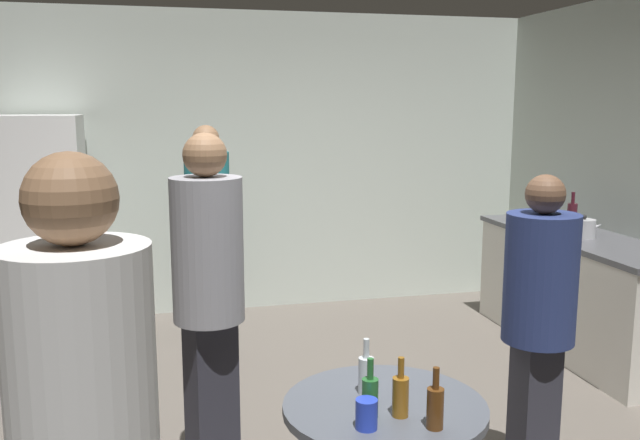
{
  "coord_description": "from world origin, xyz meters",
  "views": [
    {
      "loc": [
        -0.85,
        -3.57,
        1.89
      ],
      "look_at": [
        0.14,
        0.55,
        1.17
      ],
      "focal_mm": 38.37,
      "sensor_mm": 36.0,
      "label": 1
    }
  ],
  "objects_px": {
    "foreground_table": "(384,428)",
    "kettle": "(584,228)",
    "beer_bottle_amber": "(400,395)",
    "beer_bottle_clear": "(366,374)",
    "person_in_gray_shirt": "(209,286)",
    "refrigerator": "(40,228)",
    "plastic_cup_blue": "(366,414)",
    "wine_bottle_on_counter": "(572,216)",
    "beer_bottle_brown": "(435,406)",
    "person_in_navy_shirt": "(539,312)",
    "beer_bottle_green": "(370,396)",
    "person_in_teal_shirt": "(208,219)"
  },
  "relations": [
    {
      "from": "foreground_table",
      "to": "kettle",
      "type": "bearing_deg",
      "value": 41.94
    },
    {
      "from": "foreground_table",
      "to": "beer_bottle_amber",
      "type": "xyz_separation_m",
      "value": [
        0.02,
        -0.12,
        0.19
      ]
    },
    {
      "from": "beer_bottle_clear",
      "to": "person_in_gray_shirt",
      "type": "distance_m",
      "value": 0.93
    },
    {
      "from": "refrigerator",
      "to": "kettle",
      "type": "distance_m",
      "value": 4.23
    },
    {
      "from": "kettle",
      "to": "beer_bottle_clear",
      "type": "height_order",
      "value": "kettle"
    },
    {
      "from": "beer_bottle_amber",
      "to": "plastic_cup_blue",
      "type": "relative_size",
      "value": 2.09
    },
    {
      "from": "refrigerator",
      "to": "wine_bottle_on_counter",
      "type": "relative_size",
      "value": 5.81
    },
    {
      "from": "refrigerator",
      "to": "beer_bottle_clear",
      "type": "bearing_deg",
      "value": -62.56
    },
    {
      "from": "beer_bottle_brown",
      "to": "person_in_navy_shirt",
      "type": "bearing_deg",
      "value": 38.99
    },
    {
      "from": "refrigerator",
      "to": "person_in_gray_shirt",
      "type": "xyz_separation_m",
      "value": [
        1.14,
        -2.59,
        0.13
      ]
    },
    {
      "from": "refrigerator",
      "to": "person_in_navy_shirt",
      "type": "bearing_deg",
      "value": -48.37
    },
    {
      "from": "wine_bottle_on_counter",
      "to": "beer_bottle_clear",
      "type": "xyz_separation_m",
      "value": [
        -2.37,
        -2.18,
        -0.2
      ]
    },
    {
      "from": "foreground_table",
      "to": "plastic_cup_blue",
      "type": "bearing_deg",
      "value": -126.05
    },
    {
      "from": "foreground_table",
      "to": "beer_bottle_amber",
      "type": "relative_size",
      "value": 3.48
    },
    {
      "from": "kettle",
      "to": "refrigerator",
      "type": "bearing_deg",
      "value": 161.09
    },
    {
      "from": "kettle",
      "to": "foreground_table",
      "type": "height_order",
      "value": "kettle"
    },
    {
      "from": "person_in_navy_shirt",
      "to": "refrigerator",
      "type": "bearing_deg",
      "value": -43.61
    },
    {
      "from": "foreground_table",
      "to": "beer_bottle_brown",
      "type": "distance_m",
      "value": 0.32
    },
    {
      "from": "refrigerator",
      "to": "beer_bottle_green",
      "type": "height_order",
      "value": "refrigerator"
    },
    {
      "from": "kettle",
      "to": "plastic_cup_blue",
      "type": "height_order",
      "value": "kettle"
    },
    {
      "from": "wine_bottle_on_counter",
      "to": "beer_bottle_clear",
      "type": "distance_m",
      "value": 3.22
    },
    {
      "from": "refrigerator",
      "to": "person_in_navy_shirt",
      "type": "relative_size",
      "value": 1.15
    },
    {
      "from": "kettle",
      "to": "person_in_gray_shirt",
      "type": "xyz_separation_m",
      "value": [
        -2.86,
        -1.22,
        0.06
      ]
    },
    {
      "from": "beer_bottle_brown",
      "to": "person_in_teal_shirt",
      "type": "relative_size",
      "value": 0.13
    },
    {
      "from": "wine_bottle_on_counter",
      "to": "beer_bottle_clear",
      "type": "height_order",
      "value": "wine_bottle_on_counter"
    },
    {
      "from": "person_in_gray_shirt",
      "to": "refrigerator",
      "type": "bearing_deg",
      "value": -178.02
    },
    {
      "from": "kettle",
      "to": "beer_bottle_green",
      "type": "distance_m",
      "value": 3.17
    },
    {
      "from": "beer_bottle_green",
      "to": "person_in_gray_shirt",
      "type": "height_order",
      "value": "person_in_gray_shirt"
    },
    {
      "from": "kettle",
      "to": "person_in_teal_shirt",
      "type": "height_order",
      "value": "person_in_teal_shirt"
    },
    {
      "from": "beer_bottle_amber",
      "to": "person_in_teal_shirt",
      "type": "distance_m",
      "value": 3.0
    },
    {
      "from": "beer_bottle_brown",
      "to": "person_in_navy_shirt",
      "type": "xyz_separation_m",
      "value": [
        0.8,
        0.65,
        0.1
      ]
    },
    {
      "from": "person_in_gray_shirt",
      "to": "person_in_navy_shirt",
      "type": "distance_m",
      "value": 1.57
    },
    {
      "from": "beer_bottle_brown",
      "to": "beer_bottle_clear",
      "type": "height_order",
      "value": "same"
    },
    {
      "from": "kettle",
      "to": "beer_bottle_brown",
      "type": "xyz_separation_m",
      "value": [
        -2.15,
        -2.26,
        -0.15
      ]
    },
    {
      "from": "beer_bottle_amber",
      "to": "plastic_cup_blue",
      "type": "bearing_deg",
      "value": -156.33
    },
    {
      "from": "plastic_cup_blue",
      "to": "kettle",
      "type": "bearing_deg",
      "value": 42.77
    },
    {
      "from": "person_in_gray_shirt",
      "to": "beer_bottle_brown",
      "type": "bearing_deg",
      "value": 12.62
    },
    {
      "from": "foreground_table",
      "to": "beer_bottle_brown",
      "type": "height_order",
      "value": "beer_bottle_brown"
    },
    {
      "from": "plastic_cup_blue",
      "to": "wine_bottle_on_counter",
      "type": "bearing_deg",
      "value": 45.16
    },
    {
      "from": "person_in_gray_shirt",
      "to": "person_in_navy_shirt",
      "type": "bearing_deg",
      "value": 53.39
    },
    {
      "from": "wine_bottle_on_counter",
      "to": "beer_bottle_brown",
      "type": "distance_m",
      "value": 3.37
    },
    {
      "from": "wine_bottle_on_counter",
      "to": "beer_bottle_green",
      "type": "bearing_deg",
      "value": -135.36
    },
    {
      "from": "person_in_teal_shirt",
      "to": "beer_bottle_brown",
      "type": "bearing_deg",
      "value": -31.96
    },
    {
      "from": "beer_bottle_green",
      "to": "beer_bottle_clear",
      "type": "height_order",
      "value": "same"
    },
    {
      "from": "foreground_table",
      "to": "beer_bottle_green",
      "type": "bearing_deg",
      "value": -133.19
    },
    {
      "from": "beer_bottle_brown",
      "to": "refrigerator",
      "type": "bearing_deg",
      "value": 117.08
    },
    {
      "from": "foreground_table",
      "to": "beer_bottle_amber",
      "type": "distance_m",
      "value": 0.22
    },
    {
      "from": "plastic_cup_blue",
      "to": "refrigerator",
      "type": "bearing_deg",
      "value": 114.34
    },
    {
      "from": "refrigerator",
      "to": "plastic_cup_blue",
      "type": "xyz_separation_m",
      "value": [
        1.62,
        -3.58,
        -0.11
      ]
    },
    {
      "from": "foreground_table",
      "to": "person_in_navy_shirt",
      "type": "height_order",
      "value": "person_in_navy_shirt"
    }
  ]
}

